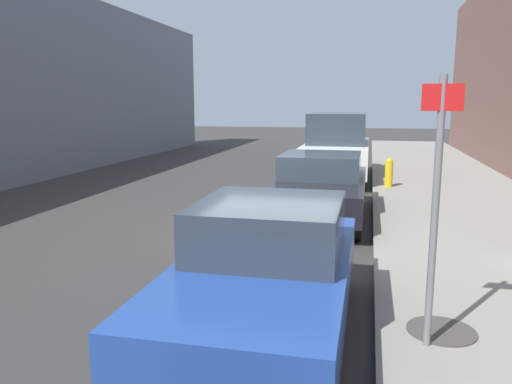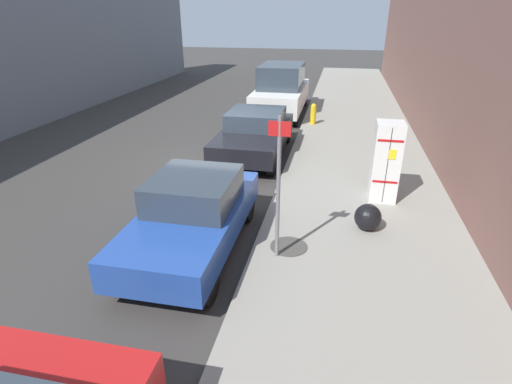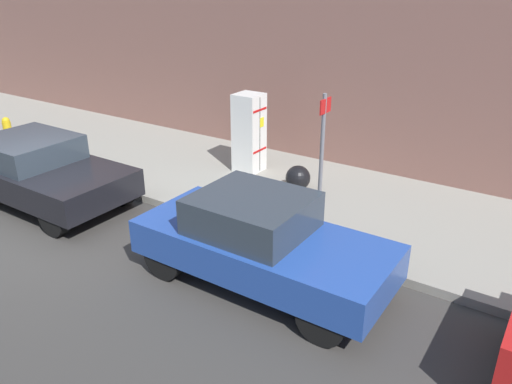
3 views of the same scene
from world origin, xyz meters
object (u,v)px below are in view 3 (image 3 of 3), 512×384
(discarded_refrigerator, at_px, (249,133))
(fire_hydrant, at_px, (8,131))
(parked_sedan_dark, at_px, (36,169))
(parked_hatchback_blue, at_px, (260,241))
(trash_bag, at_px, (298,178))
(street_sign_post, at_px, (322,160))

(discarded_refrigerator, height_order, fire_hydrant, discarded_refrigerator)
(parked_sedan_dark, xyz_separation_m, parked_hatchback_blue, (-0.00, 5.66, 0.02))
(parked_sedan_dark, bearing_deg, fire_hydrant, -113.50)
(trash_bag, xyz_separation_m, parked_sedan_dark, (3.27, -4.50, 0.29))
(fire_hydrant, distance_m, parked_sedan_dark, 3.93)
(fire_hydrant, bearing_deg, discarded_refrigerator, 107.82)
(discarded_refrigerator, distance_m, fire_hydrant, 6.89)
(parked_sedan_dark, bearing_deg, trash_bag, 126.04)
(parked_sedan_dark, bearing_deg, parked_hatchback_blue, 90.00)
(fire_hydrant, bearing_deg, trash_bag, 101.88)
(parked_hatchback_blue, bearing_deg, street_sign_post, 174.13)
(discarded_refrigerator, height_order, parked_sedan_dark, discarded_refrigerator)
(street_sign_post, distance_m, parked_sedan_dark, 6.12)
(discarded_refrigerator, xyz_separation_m, parked_sedan_dark, (3.67, -2.94, -0.36))
(street_sign_post, height_order, parked_hatchback_blue, street_sign_post)
(fire_hydrant, xyz_separation_m, trash_bag, (-1.70, 8.10, -0.14))
(fire_hydrant, height_order, parked_hatchback_blue, parked_hatchback_blue)
(street_sign_post, distance_m, trash_bag, 2.42)
(fire_hydrant, relative_size, parked_hatchback_blue, 0.20)
(street_sign_post, relative_size, fire_hydrant, 3.22)
(trash_bag, distance_m, parked_sedan_dark, 5.57)
(discarded_refrigerator, relative_size, trash_bag, 3.41)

